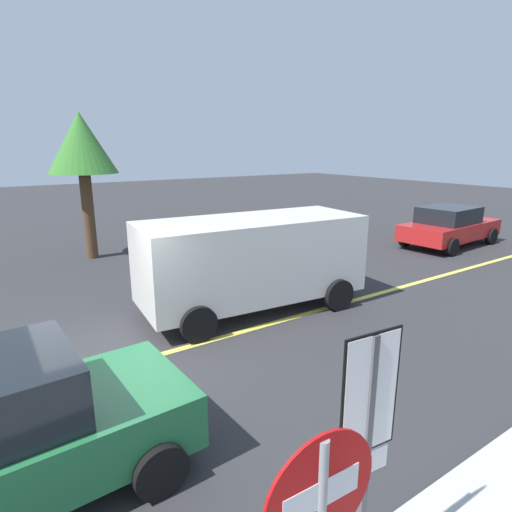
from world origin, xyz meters
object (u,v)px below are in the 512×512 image
object	(u,v)px
white_van	(251,258)
speed_limit_sign	(368,425)
tree_left_verge	(82,146)
car_red_mid_road	(449,226)

from	to	relation	value
white_van	speed_limit_sign	bearing A→B (deg)	-115.61
white_van	tree_left_verge	xyz separation A→B (m)	(-2.01, 7.13, 2.53)
car_red_mid_road	tree_left_verge	size ratio (longest dim) A/B	0.94
speed_limit_sign	car_red_mid_road	size ratio (longest dim) A/B	0.55
speed_limit_sign	white_van	size ratio (longest dim) A/B	0.47
car_red_mid_road	tree_left_verge	distance (m)	13.74
tree_left_verge	white_van	bearing A→B (deg)	-74.26
speed_limit_sign	tree_left_verge	distance (m)	13.42
speed_limit_sign	tree_left_verge	world-z (taller)	tree_left_verge
car_red_mid_road	tree_left_verge	world-z (taller)	tree_left_verge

